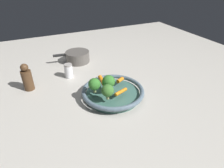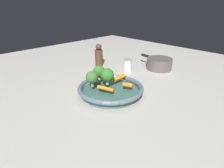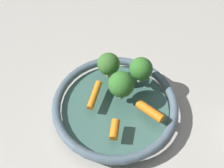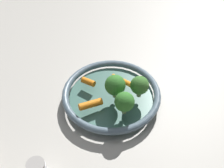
{
  "view_description": "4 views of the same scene",
  "coord_description": "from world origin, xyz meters",
  "px_view_note": "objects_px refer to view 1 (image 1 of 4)",
  "views": [
    {
      "loc": [
        0.3,
        0.64,
        0.5
      ],
      "look_at": [
        -0.0,
        -0.02,
        0.06
      ],
      "focal_mm": 30.28,
      "sensor_mm": 36.0,
      "label": 1
    },
    {
      "loc": [
        -0.53,
        0.51,
        0.38
      ],
      "look_at": [
        -0.02,
        0.01,
        0.06
      ],
      "focal_mm": 30.52,
      "sensor_mm": 36.0,
      "label": 2
    },
    {
      "loc": [
        -0.31,
        -0.23,
        0.61
      ],
      "look_at": [
        0.01,
        0.02,
        0.08
      ],
      "focal_mm": 49.89,
      "sensor_mm": 36.0,
      "label": 3
    },
    {
      "loc": [
        0.51,
        -0.28,
        0.66
      ],
      "look_at": [
        0.01,
        -0.0,
        0.08
      ],
      "focal_mm": 48.27,
      "sensor_mm": 36.0,
      "label": 4
    }
  ],
  "objects_px": {
    "broccoli_floret_small": "(94,84)",
    "salt_shaker": "(69,71)",
    "serving_bowl": "(113,93)",
    "baby_carrot_right": "(120,80)",
    "broccoli_floret_large": "(108,91)",
    "saucepan": "(77,57)",
    "baby_carrot_left": "(121,92)",
    "baby_carrot_back": "(102,80)",
    "pepper_mill": "(27,78)",
    "broccoli_floret_edge": "(108,81)"
  },
  "relations": [
    {
      "from": "saucepan",
      "to": "salt_shaker",
      "type": "bearing_deg",
      "value": 60.4
    },
    {
      "from": "baby_carrot_left",
      "to": "broccoli_floret_small",
      "type": "relative_size",
      "value": 1.01
    },
    {
      "from": "serving_bowl",
      "to": "saucepan",
      "type": "relative_size",
      "value": 1.3
    },
    {
      "from": "serving_bowl",
      "to": "baby_carrot_back",
      "type": "bearing_deg",
      "value": -73.99
    },
    {
      "from": "broccoli_floret_large",
      "to": "saucepan",
      "type": "xyz_separation_m",
      "value": [
        -0.01,
        -0.49,
        -0.05
      ]
    },
    {
      "from": "serving_bowl",
      "to": "broccoli_floret_edge",
      "type": "relative_size",
      "value": 3.9
    },
    {
      "from": "baby_carrot_left",
      "to": "broccoli_floret_large",
      "type": "xyz_separation_m",
      "value": [
        0.07,
        0.01,
        0.03
      ]
    },
    {
      "from": "baby_carrot_back",
      "to": "pepper_mill",
      "type": "distance_m",
      "value": 0.35
    },
    {
      "from": "baby_carrot_back",
      "to": "broccoli_floret_small",
      "type": "bearing_deg",
      "value": 47.87
    },
    {
      "from": "serving_bowl",
      "to": "broccoli_floret_large",
      "type": "xyz_separation_m",
      "value": [
        0.05,
        0.06,
        0.06
      ]
    },
    {
      "from": "broccoli_floret_small",
      "to": "baby_carrot_right",
      "type": "bearing_deg",
      "value": -166.14
    },
    {
      "from": "baby_carrot_back",
      "to": "broccoli_floret_large",
      "type": "xyz_separation_m",
      "value": [
        0.03,
        0.13,
        0.03
      ]
    },
    {
      "from": "broccoli_floret_small",
      "to": "saucepan",
      "type": "xyz_separation_m",
      "value": [
        -0.04,
        -0.43,
        -0.05
      ]
    },
    {
      "from": "pepper_mill",
      "to": "saucepan",
      "type": "height_order",
      "value": "pepper_mill"
    },
    {
      "from": "broccoli_floret_edge",
      "to": "baby_carrot_right",
      "type": "bearing_deg",
      "value": -153.66
    },
    {
      "from": "pepper_mill",
      "to": "broccoli_floret_small",
      "type": "bearing_deg",
      "value": 139.29
    },
    {
      "from": "saucepan",
      "to": "broccoli_floret_small",
      "type": "bearing_deg",
      "value": 84.05
    },
    {
      "from": "baby_carrot_right",
      "to": "saucepan",
      "type": "xyz_separation_m",
      "value": [
        0.1,
        -0.39,
        -0.02
      ]
    },
    {
      "from": "broccoli_floret_large",
      "to": "saucepan",
      "type": "distance_m",
      "value": 0.49
    },
    {
      "from": "broccoli_floret_small",
      "to": "pepper_mill",
      "type": "height_order",
      "value": "pepper_mill"
    },
    {
      "from": "baby_carrot_back",
      "to": "broccoli_floret_small",
      "type": "relative_size",
      "value": 0.94
    },
    {
      "from": "serving_bowl",
      "to": "broccoli_floret_edge",
      "type": "distance_m",
      "value": 0.07
    },
    {
      "from": "baby_carrot_right",
      "to": "broccoli_floret_large",
      "type": "relative_size",
      "value": 0.61
    },
    {
      "from": "broccoli_floret_small",
      "to": "baby_carrot_back",
      "type": "bearing_deg",
      "value": -132.13
    },
    {
      "from": "broccoli_floret_small",
      "to": "broccoli_floret_edge",
      "type": "relative_size",
      "value": 0.95
    },
    {
      "from": "broccoli_floret_small",
      "to": "salt_shaker",
      "type": "distance_m",
      "value": 0.27
    },
    {
      "from": "serving_bowl",
      "to": "baby_carrot_left",
      "type": "relative_size",
      "value": 4.06
    },
    {
      "from": "broccoli_floret_edge",
      "to": "saucepan",
      "type": "bearing_deg",
      "value": -87.64
    },
    {
      "from": "pepper_mill",
      "to": "serving_bowl",
      "type": "bearing_deg",
      "value": 146.02
    },
    {
      "from": "pepper_mill",
      "to": "baby_carrot_back",
      "type": "bearing_deg",
      "value": 154.3
    },
    {
      "from": "broccoli_floret_large",
      "to": "pepper_mill",
      "type": "height_order",
      "value": "pepper_mill"
    },
    {
      "from": "baby_carrot_back",
      "to": "salt_shaker",
      "type": "relative_size",
      "value": 0.85
    },
    {
      "from": "broccoli_floret_large",
      "to": "broccoli_floret_edge",
      "type": "height_order",
      "value": "broccoli_floret_edge"
    },
    {
      "from": "salt_shaker",
      "to": "broccoli_floret_large",
      "type": "bearing_deg",
      "value": 104.52
    },
    {
      "from": "broccoli_floret_edge",
      "to": "pepper_mill",
      "type": "height_order",
      "value": "pepper_mill"
    },
    {
      "from": "serving_bowl",
      "to": "baby_carrot_right",
      "type": "distance_m",
      "value": 0.08
    },
    {
      "from": "baby_carrot_left",
      "to": "broccoli_floret_large",
      "type": "bearing_deg",
      "value": 11.15
    },
    {
      "from": "broccoli_floret_large",
      "to": "salt_shaker",
      "type": "distance_m",
      "value": 0.34
    },
    {
      "from": "pepper_mill",
      "to": "saucepan",
      "type": "bearing_deg",
      "value": -145.48
    },
    {
      "from": "serving_bowl",
      "to": "broccoli_floret_large",
      "type": "height_order",
      "value": "broccoli_floret_large"
    },
    {
      "from": "baby_carrot_left",
      "to": "salt_shaker",
      "type": "relative_size",
      "value": 0.91
    },
    {
      "from": "broccoli_floret_large",
      "to": "baby_carrot_back",
      "type": "bearing_deg",
      "value": -102.37
    },
    {
      "from": "baby_carrot_left",
      "to": "baby_carrot_back",
      "type": "bearing_deg",
      "value": -72.34
    },
    {
      "from": "serving_bowl",
      "to": "pepper_mill",
      "type": "relative_size",
      "value": 2.09
    },
    {
      "from": "baby_carrot_right",
      "to": "broccoli_floret_small",
      "type": "distance_m",
      "value": 0.15
    },
    {
      "from": "serving_bowl",
      "to": "broccoli_floret_small",
      "type": "relative_size",
      "value": 4.11
    },
    {
      "from": "broccoli_floret_large",
      "to": "saucepan",
      "type": "height_order",
      "value": "broccoli_floret_large"
    },
    {
      "from": "baby_carrot_back",
      "to": "pepper_mill",
      "type": "bearing_deg",
      "value": -25.7
    },
    {
      "from": "broccoli_floret_large",
      "to": "salt_shaker",
      "type": "height_order",
      "value": "broccoli_floret_large"
    },
    {
      "from": "baby_carrot_right",
      "to": "broccoli_floret_large",
      "type": "distance_m",
      "value": 0.15
    }
  ]
}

